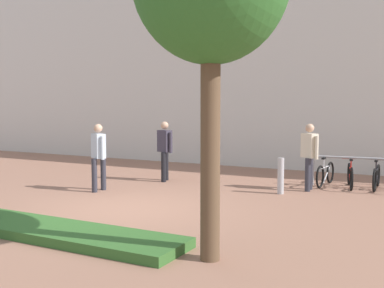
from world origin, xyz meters
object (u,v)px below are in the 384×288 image
at_px(person_suited_dark, 165,147).
at_px(person_shirt_blue, 309,152).
at_px(bike_rack_cluster, 363,175).
at_px(bollard_steel, 281,176).
at_px(person_shirt_white, 99,153).

xyz_separation_m(person_suited_dark, person_shirt_blue, (4.05, 0.46, 0.00)).
distance_m(bike_rack_cluster, person_shirt_blue, 1.67).
distance_m(bollard_steel, person_shirt_white, 4.62).
xyz_separation_m(bike_rack_cluster, person_suited_dark, (-5.24, -1.43, 0.64)).
distance_m(bike_rack_cluster, person_shirt_white, 6.94).
height_order(person_shirt_white, person_suited_dark, same).
xyz_separation_m(person_shirt_white, person_suited_dark, (0.67, 2.14, 0.00)).
bearing_deg(person_shirt_blue, person_shirt_white, -151.21).
relative_size(bike_rack_cluster, person_shirt_white, 1.54).
distance_m(bike_rack_cluster, person_suited_dark, 5.47).
height_order(bike_rack_cluster, person_suited_dark, person_suited_dark).
bearing_deg(bollard_steel, person_shirt_blue, 58.13).
relative_size(person_shirt_white, person_suited_dark, 1.00).
height_order(bollard_steel, person_shirt_white, person_shirt_white).
relative_size(bike_rack_cluster, person_shirt_blue, 1.54).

